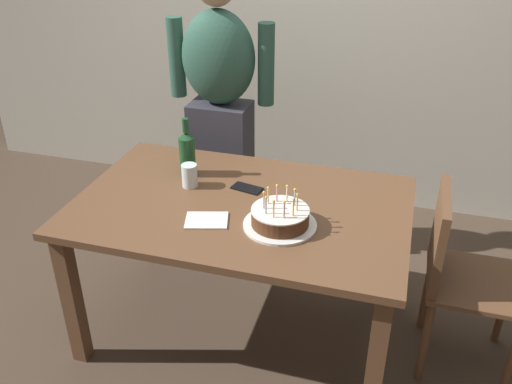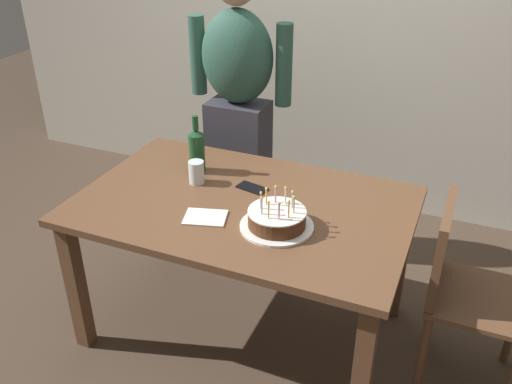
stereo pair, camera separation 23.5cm
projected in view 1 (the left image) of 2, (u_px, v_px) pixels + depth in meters
name	position (u px, v px, depth m)	size (l,w,h in m)	color
ground_plane	(243.00, 327.00, 2.83)	(10.00, 10.00, 0.00)	#47382B
back_wall	(314.00, 10.00, 3.50)	(5.20, 0.10, 2.60)	beige
dining_table	(241.00, 221.00, 2.52)	(1.50, 0.96, 0.74)	brown
birthday_cake	(280.00, 218.00, 2.29)	(0.31, 0.31, 0.16)	white
water_glass_near	(190.00, 176.00, 2.59)	(0.07, 0.07, 0.11)	silver
wine_bottle	(187.00, 152.00, 2.67)	(0.08, 0.08, 0.29)	#194723
cell_phone	(247.00, 188.00, 2.59)	(0.14, 0.07, 0.01)	black
napkin_stack	(207.00, 220.00, 2.34)	(0.18, 0.13, 0.01)	white
person_man_bearded	(220.00, 111.00, 3.11)	(0.61, 0.27, 1.66)	#33333D
dining_chair	(457.00, 269.00, 2.42)	(0.42, 0.42, 0.87)	brown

